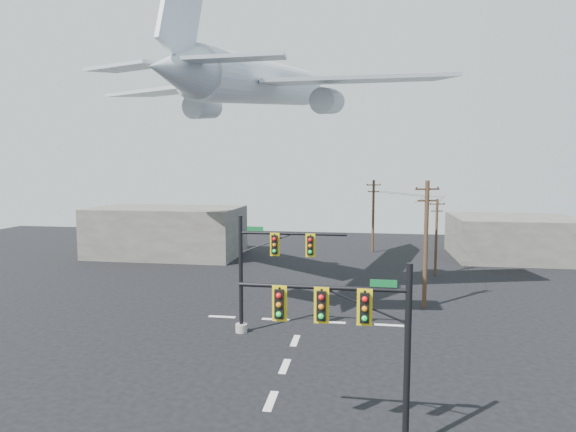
% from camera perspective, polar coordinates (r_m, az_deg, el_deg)
% --- Properties ---
extents(ground, '(120.00, 120.00, 0.00)m').
position_cam_1_polar(ground, '(24.07, -2.05, -21.08)').
color(ground, black).
rests_on(ground, ground).
extents(lane_markings, '(14.00, 21.20, 0.01)m').
position_cam_1_polar(lane_markings, '(28.85, 0.08, -16.36)').
color(lane_markings, silver).
rests_on(lane_markings, ground).
extents(signal_mast_near, '(6.87, 0.81, 7.34)m').
position_cam_1_polar(signal_mast_near, '(19.15, 8.98, -14.86)').
color(signal_mast_near, gray).
rests_on(signal_mast_near, ground).
extents(signal_mast_far, '(7.28, 0.86, 7.78)m').
position_cam_1_polar(signal_mast_far, '(31.47, -3.01, -6.56)').
color(signal_mast_far, gray).
rests_on(signal_mast_far, ground).
extents(utility_pole_a, '(1.89, 0.85, 9.91)m').
position_cam_1_polar(utility_pole_a, '(38.51, 16.02, -2.98)').
color(utility_pole_a, '#4B3020').
rests_on(utility_pole_a, ground).
extents(utility_pole_b, '(1.56, 0.45, 7.79)m').
position_cam_1_polar(utility_pole_b, '(50.63, 17.16, -2.24)').
color(utility_pole_b, '#4B3020').
rests_on(utility_pole_b, ground).
extents(utility_pole_c, '(1.87, 0.66, 9.34)m').
position_cam_1_polar(utility_pole_c, '(62.66, 10.06, 0.15)').
color(utility_pole_c, '#4B3020').
rests_on(utility_pole_c, ground).
extents(power_lines, '(7.63, 24.58, 0.30)m').
position_cam_1_polar(power_lines, '(50.65, 14.72, 2.36)').
color(power_lines, black).
extents(airliner, '(31.67, 33.74, 8.81)m').
position_cam_1_polar(airliner, '(42.82, -2.91, 15.43)').
color(airliner, silver).
extents(building_left, '(18.00, 10.00, 6.00)m').
position_cam_1_polar(building_left, '(61.57, -14.15, -1.80)').
color(building_left, slate).
rests_on(building_left, ground).
extents(building_right, '(14.00, 12.00, 5.00)m').
position_cam_1_polar(building_right, '(64.17, 25.12, -2.32)').
color(building_right, slate).
rests_on(building_right, ground).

